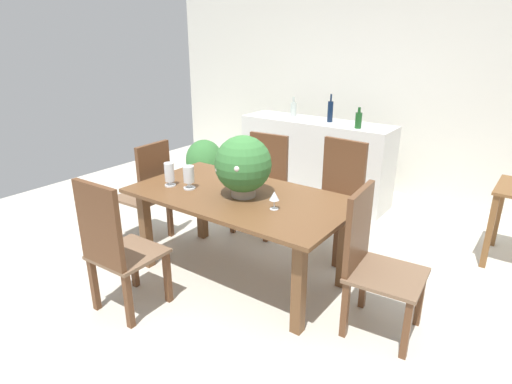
% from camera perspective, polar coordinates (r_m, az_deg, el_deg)
% --- Properties ---
extents(ground_plane, '(7.04, 7.04, 0.00)m').
position_cam_1_polar(ground_plane, '(3.86, 0.13, -9.58)').
color(ground_plane, beige).
extents(back_wall, '(6.40, 0.10, 2.60)m').
position_cam_1_polar(back_wall, '(5.69, 16.05, 13.33)').
color(back_wall, silver).
rests_on(back_wall, ground).
extents(dining_table, '(1.78, 0.96, 0.73)m').
position_cam_1_polar(dining_table, '(3.41, -2.11, -1.95)').
color(dining_table, brown).
rests_on(dining_table, ground).
extents(chair_foot_end, '(0.51, 0.50, 1.00)m').
position_cam_1_polar(chair_foot_end, '(2.96, 15.21, -8.30)').
color(chair_foot_end, brown).
rests_on(chair_foot_end, ground).
extents(chair_far_left, '(0.50, 0.49, 0.98)m').
position_cam_1_polar(chair_far_left, '(4.37, 1.05, 1.86)').
color(chair_far_left, brown).
rests_on(chair_far_left, ground).
extents(chair_near_left, '(0.46, 0.46, 1.03)m').
position_cam_1_polar(chair_near_left, '(3.13, -18.49, -6.68)').
color(chair_near_left, brown).
rests_on(chair_near_left, ground).
extents(chair_head_end, '(0.47, 0.43, 1.00)m').
position_cam_1_polar(chair_head_end, '(4.19, -14.20, 0.36)').
color(chair_head_end, brown).
rests_on(chair_head_end, ground).
extents(chair_far_right, '(0.49, 0.49, 1.04)m').
position_cam_1_polar(chair_far_right, '(3.98, 10.81, -0.04)').
color(chair_far_right, brown).
rests_on(chair_far_right, ground).
extents(flower_centerpiece, '(0.44, 0.44, 0.48)m').
position_cam_1_polar(flower_centerpiece, '(3.26, -1.75, 3.63)').
color(flower_centerpiece, gray).
rests_on(flower_centerpiece, dining_table).
extents(crystal_vase_left, '(0.09, 0.09, 0.21)m').
position_cam_1_polar(crystal_vase_left, '(3.70, -3.14, 3.59)').
color(crystal_vase_left, silver).
rests_on(crystal_vase_left, dining_table).
extents(crystal_vase_center_near, '(0.10, 0.10, 0.19)m').
position_cam_1_polar(crystal_vase_center_near, '(3.50, -8.98, 2.15)').
color(crystal_vase_center_near, silver).
rests_on(crystal_vase_center_near, dining_table).
extents(crystal_vase_right, '(0.09, 0.09, 0.20)m').
position_cam_1_polar(crystal_vase_right, '(3.60, -11.52, 2.46)').
color(crystal_vase_right, silver).
rests_on(crystal_vase_right, dining_table).
extents(wine_glass, '(0.07, 0.07, 0.14)m').
position_cam_1_polar(wine_glass, '(3.06, 2.46, -0.61)').
color(wine_glass, silver).
rests_on(wine_glass, dining_table).
extents(kitchen_counter, '(1.85, 0.50, 0.97)m').
position_cam_1_polar(kitchen_counter, '(5.25, 7.84, 4.27)').
color(kitchen_counter, silver).
rests_on(kitchen_counter, ground).
extents(wine_bottle_amber, '(0.06, 0.06, 0.32)m').
position_cam_1_polar(wine_bottle_amber, '(5.06, 9.91, 10.61)').
color(wine_bottle_amber, '#0F1E38').
rests_on(wine_bottle_amber, kitchen_counter).
extents(wine_bottle_dark, '(0.07, 0.07, 0.23)m').
position_cam_1_polar(wine_bottle_dark, '(4.78, 13.55, 9.37)').
color(wine_bottle_dark, '#194C1E').
rests_on(wine_bottle_dark, kitchen_counter).
extents(wine_bottle_tall, '(0.07, 0.07, 0.23)m').
position_cam_1_polar(wine_bottle_tall, '(5.40, 5.04, 11.04)').
color(wine_bottle_tall, '#B2BFB7').
rests_on(wine_bottle_tall, kitchen_counter).
extents(potted_plant_floor, '(0.49, 0.49, 0.62)m').
position_cam_1_polar(potted_plant_floor, '(5.74, -6.92, 4.04)').
color(potted_plant_floor, '#9E9384').
rests_on(potted_plant_floor, ground).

